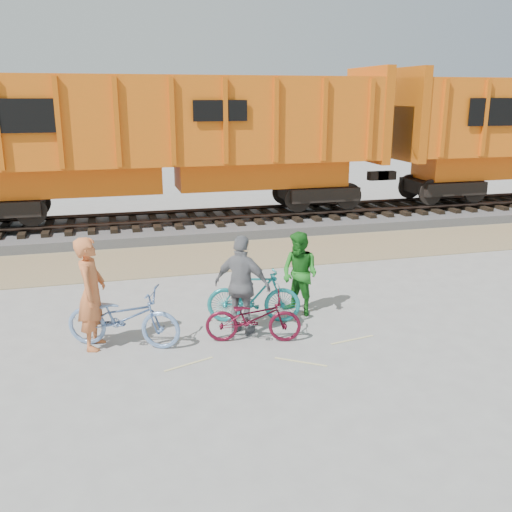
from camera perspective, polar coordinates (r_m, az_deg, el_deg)
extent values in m
plane|color=#9E9E99|center=(10.46, -1.90, -8.25)|extent=(120.00, 120.00, 0.00)
cube|color=#9C8461|center=(15.56, -6.52, -0.21)|extent=(120.00, 3.00, 0.02)
cube|color=slate|center=(18.90, -8.15, 3.01)|extent=(120.00, 4.00, 0.30)
cube|color=black|center=(18.85, -8.18, 3.63)|extent=(0.22, 2.60, 0.12)
cube|color=black|center=(20.63, 10.09, 4.59)|extent=(0.22, 2.60, 0.12)
cylinder|color=#382821|center=(18.13, -7.91, 3.55)|extent=(120.00, 0.12, 0.12)
cylinder|color=#382821|center=(19.53, -8.45, 4.40)|extent=(120.00, 0.12, 0.12)
cube|color=black|center=(18.73, -8.63, 5.35)|extent=(11.20, 2.20, 0.80)
cube|color=#CC5B0E|center=(18.60, -8.74, 7.92)|extent=(11.76, 1.65, 0.90)
cube|color=#CC5B0E|center=(18.45, -8.97, 13.31)|extent=(14.00, 3.00, 2.60)
cube|color=#C1540C|center=(20.36, 11.13, 13.70)|extent=(0.30, 3.06, 3.10)
cube|color=black|center=(16.89, -23.03, 12.77)|extent=(2.20, 0.04, 0.90)
cube|color=#C1540C|center=(20.96, 14.42, 13.56)|extent=(0.30, 3.06, 3.10)
cube|color=black|center=(21.09, 23.05, 13.11)|extent=(2.20, 0.04, 0.90)
imported|color=#7397CD|center=(10.24, -13.13, -6.00)|extent=(2.15, 1.45, 1.07)
imported|color=teal|center=(10.99, -0.23, -3.99)|extent=(1.88, 0.97, 1.09)
imported|color=#550D20|center=(10.19, -0.28, -6.19)|extent=(1.80, 1.01, 0.90)
imported|color=#D16C38|center=(10.18, -16.13, -3.60)|extent=(0.63, 0.81, 1.98)
imported|color=#1E701E|center=(11.36, 4.39, -1.79)|extent=(0.98, 1.03, 1.68)
imported|color=slate|center=(10.37, -1.38, -2.97)|extent=(1.14, 1.03, 1.86)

